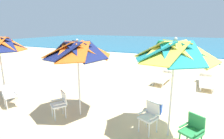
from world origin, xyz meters
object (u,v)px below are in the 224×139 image
at_px(plastic_chair_0, 193,130).
at_px(sun_lounger_2, 163,77).
at_px(plastic_chair_1, 150,115).
at_px(cooler_box, 155,106).
at_px(plastic_chair_3, 10,94).
at_px(plastic_chair_2, 60,103).
at_px(beach_umbrella_0, 175,52).
at_px(beach_umbrella_1, 78,51).
at_px(sun_lounger_1, 206,81).

xyz_separation_m(plastic_chair_0, sun_lounger_2, (-1.52, 5.21, -0.22)).
relative_size(plastic_chair_1, cooler_box, 1.73).
distance_m(plastic_chair_3, sun_lounger_2, 7.24).
xyz_separation_m(plastic_chair_0, plastic_chair_2, (-3.96, -0.13, 0.00)).
bearing_deg(beach_umbrella_0, beach_umbrella_1, -179.41).
bearing_deg(plastic_chair_1, plastic_chair_3, -173.66).
bearing_deg(beach_umbrella_0, plastic_chair_3, -174.06).
relative_size(beach_umbrella_0, cooler_box, 5.35).
height_order(plastic_chair_2, sun_lounger_2, plastic_chair_2).
relative_size(beach_umbrella_1, sun_lounger_2, 1.16).
xyz_separation_m(plastic_chair_0, plastic_chair_1, (-1.11, 0.27, 0.00)).
bearing_deg(sun_lounger_1, plastic_chair_1, -108.31).
distance_m(beach_umbrella_1, plastic_chair_3, 3.27).
relative_size(plastic_chair_2, cooler_box, 1.73).
bearing_deg(beach_umbrella_1, plastic_chair_3, -168.57).
relative_size(beach_umbrella_0, beach_umbrella_1, 1.04).
xyz_separation_m(plastic_chair_0, sun_lounger_1, (0.57, 5.34, -0.22)).
distance_m(beach_umbrella_1, cooler_box, 3.28).
bearing_deg(sun_lounger_1, plastic_chair_2, -129.66).
relative_size(beach_umbrella_0, sun_lounger_1, 1.24).
xyz_separation_m(beach_umbrella_0, plastic_chair_1, (-0.52, -0.02, -1.81)).
bearing_deg(sun_lounger_1, plastic_chair_0, -96.05).
distance_m(beach_umbrella_1, sun_lounger_1, 6.76).
bearing_deg(plastic_chair_3, beach_umbrella_1, 11.43).
xyz_separation_m(plastic_chair_2, plastic_chair_3, (-2.24, -0.17, 0.00)).
distance_m(sun_lounger_2, cooler_box, 3.68).
bearing_deg(sun_lounger_2, beach_umbrella_1, -111.44).
distance_m(plastic_chair_1, sun_lounger_2, 4.96).
bearing_deg(plastic_chair_2, cooler_box, 31.28).
distance_m(beach_umbrella_0, sun_lounger_2, 5.40).
distance_m(plastic_chair_3, cooler_box, 5.34).
bearing_deg(sun_lounger_2, sun_lounger_1, 3.47).
xyz_separation_m(plastic_chair_1, plastic_chair_3, (-5.09, -0.57, 0.00)).
relative_size(plastic_chair_1, sun_lounger_1, 0.40).
bearing_deg(sun_lounger_2, beach_umbrella_0, -79.33).
bearing_deg(cooler_box, plastic_chair_1, -85.79).
bearing_deg(cooler_box, plastic_chair_3, -159.73).
height_order(beach_umbrella_0, sun_lounger_2, beach_umbrella_0).
xyz_separation_m(plastic_chair_0, cooler_box, (-1.21, 1.55, -0.30)).
bearing_deg(sun_lounger_1, cooler_box, -115.06).
xyz_separation_m(beach_umbrella_0, beach_umbrella_1, (-2.87, -0.03, -0.11)).
bearing_deg(cooler_box, sun_lounger_2, 94.87).
xyz_separation_m(plastic_chair_0, beach_umbrella_1, (-3.46, 0.26, 1.70)).
distance_m(plastic_chair_2, sun_lounger_2, 5.88).
bearing_deg(plastic_chair_1, beach_umbrella_0, 1.93).
height_order(plastic_chair_3, sun_lounger_1, plastic_chair_3).
xyz_separation_m(plastic_chair_3, sun_lounger_2, (4.69, 5.51, -0.22)).
relative_size(plastic_chair_1, plastic_chair_3, 1.00).
distance_m(beach_umbrella_0, plastic_chair_3, 5.93).
bearing_deg(sun_lounger_2, cooler_box, -85.13).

